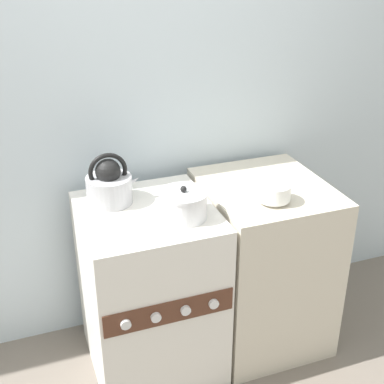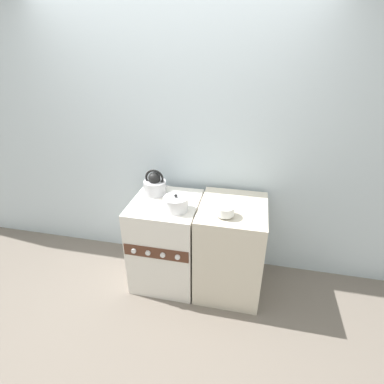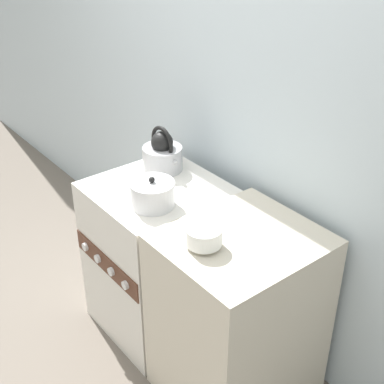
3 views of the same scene
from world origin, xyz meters
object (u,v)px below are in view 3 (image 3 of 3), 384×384
Objects in this scene: kettle at (163,154)px; enamel_bowl at (204,236)px; cooking_pot at (152,194)px; stove at (159,257)px.

enamel_bowl is (0.68, -0.28, -0.02)m from kettle.
cooking_pot is at bearing -43.12° from kettle.
stove is 5.79× the size of enamel_bowl.
cooking_pot is at bearing 175.19° from enamel_bowl.
kettle is 1.21× the size of cooking_pot.
cooking_pot is 0.42m from enamel_bowl.
stove is 0.55m from kettle.
enamel_bowl reaches higher than stove.
stove is at bearing 140.37° from cooking_pot.
enamel_bowl is at bearing -14.87° from stove.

